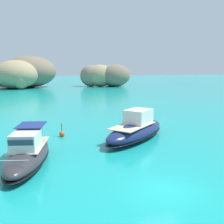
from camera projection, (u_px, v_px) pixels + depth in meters
ground_plane at (164, 190)px, 15.37m from camera, size 400.00×400.00×0.00m
islet_large at (21, 75)px, 89.35m from camera, size 28.65×26.22×10.60m
islet_small at (106, 76)px, 96.03m from camera, size 19.61×15.16×7.75m
motorboat_charcoal at (28, 154)px, 19.11m from camera, size 4.15×8.74×2.64m
motorboat_navy at (136, 130)px, 25.91m from camera, size 9.16×8.76×2.87m
channel_buoy at (62, 133)px, 27.01m from camera, size 0.56×0.56×1.48m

